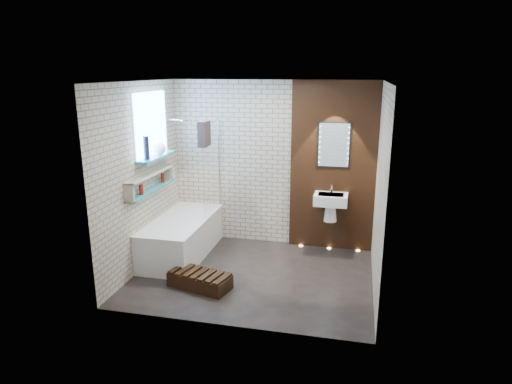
% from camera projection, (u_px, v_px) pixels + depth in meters
% --- Properties ---
extents(ground, '(3.20, 3.20, 0.00)m').
position_uv_depth(ground, '(254.00, 275.00, 6.20)').
color(ground, black).
rests_on(ground, ground).
extents(room_shell, '(3.24, 3.20, 2.60)m').
position_uv_depth(room_shell, '(253.00, 184.00, 5.86)').
color(room_shell, '#BCAF95').
rests_on(room_shell, ground).
extents(walnut_panel, '(1.30, 0.06, 2.60)m').
position_uv_depth(walnut_panel, '(333.00, 167.00, 6.85)').
color(walnut_panel, black).
rests_on(walnut_panel, ground).
extents(clerestory_window, '(0.18, 1.00, 0.94)m').
position_uv_depth(clerestory_window, '(152.00, 131.00, 6.37)').
color(clerestory_window, '#7FADE0').
rests_on(clerestory_window, room_shell).
extents(display_niche, '(0.14, 1.30, 0.26)m').
position_uv_depth(display_niche, '(151.00, 182.00, 6.36)').
color(display_niche, teal).
rests_on(display_niche, room_shell).
extents(bathtub, '(0.79, 1.74, 0.70)m').
position_uv_depth(bathtub, '(182.00, 237.00, 6.82)').
color(bathtub, white).
rests_on(bathtub, ground).
extents(bath_screen, '(0.01, 0.78, 1.40)m').
position_uv_depth(bath_screen, '(212.00, 168.00, 6.89)').
color(bath_screen, white).
rests_on(bath_screen, bathtub).
extents(towel, '(0.11, 0.28, 0.37)m').
position_uv_depth(towel, '(204.00, 134.00, 6.47)').
color(towel, black).
rests_on(towel, bath_screen).
extents(shower_head, '(0.18, 0.18, 0.02)m').
position_uv_depth(shower_head, '(185.00, 120.00, 6.85)').
color(shower_head, silver).
rests_on(shower_head, room_shell).
extents(washbasin, '(0.50, 0.36, 0.58)m').
position_uv_depth(washbasin, '(331.00, 203.00, 6.80)').
color(washbasin, white).
rests_on(washbasin, walnut_panel).
extents(led_mirror, '(0.50, 0.02, 0.70)m').
position_uv_depth(led_mirror, '(334.00, 145.00, 6.72)').
color(led_mirror, black).
rests_on(led_mirror, walnut_panel).
extents(walnut_step, '(0.87, 0.55, 0.18)m').
position_uv_depth(walnut_step, '(200.00, 281.00, 5.84)').
color(walnut_step, black).
rests_on(walnut_step, ground).
extents(niche_bottles, '(0.06, 0.76, 0.14)m').
position_uv_depth(niche_bottles, '(150.00, 185.00, 6.34)').
color(niche_bottles, maroon).
rests_on(niche_bottles, display_niche).
extents(sill_vases, '(0.17, 0.55, 0.33)m').
position_uv_depth(sill_vases, '(156.00, 148.00, 6.40)').
color(sill_vases, white).
rests_on(sill_vases, clerestory_window).
extents(floor_uplights, '(0.96, 0.06, 0.01)m').
position_uv_depth(floor_uplights, '(329.00, 248.00, 7.13)').
color(floor_uplights, '#FFD899').
rests_on(floor_uplights, ground).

